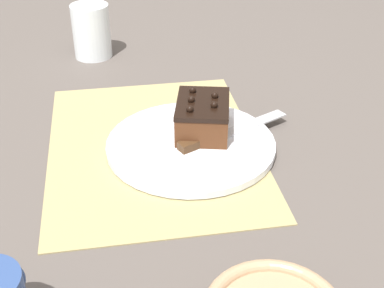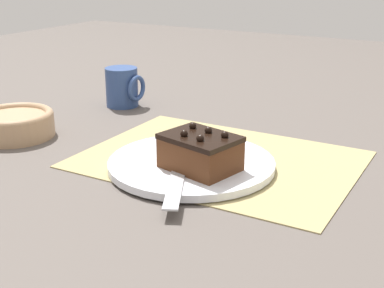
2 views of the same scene
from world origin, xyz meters
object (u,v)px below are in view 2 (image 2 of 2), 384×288
(serving_knife, at_px, (179,166))
(cake_plate, at_px, (191,163))
(chocolate_cake, at_px, (200,152))
(coffee_mug, at_px, (123,87))
(small_bowl, at_px, (15,123))

(serving_knife, bearing_deg, cake_plate, -112.12)
(cake_plate, bearing_deg, chocolate_cake, -39.50)
(cake_plate, xyz_separation_m, serving_knife, (0.00, -0.04, 0.01))
(chocolate_cake, bearing_deg, coffee_mug, 141.68)
(cake_plate, bearing_deg, small_bowl, -176.68)
(cake_plate, distance_m, coffee_mug, 0.42)
(chocolate_cake, xyz_separation_m, coffee_mug, (-0.36, 0.28, 0.00))
(coffee_mug, bearing_deg, small_bowl, -100.26)
(chocolate_cake, xyz_separation_m, serving_knife, (-0.03, -0.02, -0.02))
(chocolate_cake, distance_m, coffee_mug, 0.46)
(chocolate_cake, relative_size, coffee_mug, 1.45)
(chocolate_cake, height_order, small_bowl, chocolate_cake)
(serving_knife, bearing_deg, chocolate_cake, -172.07)
(cake_plate, bearing_deg, coffee_mug, 141.79)
(coffee_mug, bearing_deg, cake_plate, -38.21)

